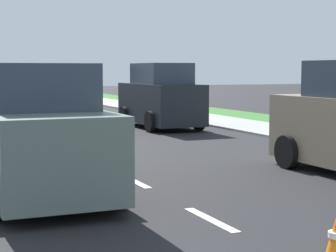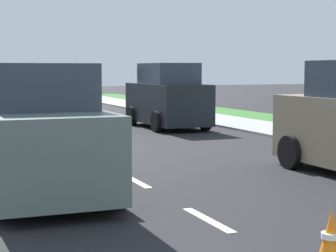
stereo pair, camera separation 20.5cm
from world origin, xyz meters
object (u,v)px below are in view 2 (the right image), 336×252
object	(u,v)px
traffic_cone_far	(331,240)
car_outgoing_far	(49,91)
car_oncoming_lead	(38,135)
car_parked_far	(167,98)

from	to	relation	value
traffic_cone_far	car_outgoing_far	size ratio (longest dim) A/B	0.16
traffic_cone_far	car_oncoming_lead	world-z (taller)	car_oncoming_lead
car_oncoming_lead	car_outgoing_far	world-z (taller)	car_outgoing_far
traffic_cone_far	car_outgoing_far	xyz separation A→B (m)	(1.52, 23.13, 0.69)
traffic_cone_far	car_oncoming_lead	bearing A→B (deg)	113.82
traffic_cone_far	car_parked_far	bearing A→B (deg)	74.63
traffic_cone_far	car_parked_far	size ratio (longest dim) A/B	0.15
car_oncoming_lead	car_outgoing_far	xyz separation A→B (m)	(3.61, 18.39, 0.01)
car_oncoming_lead	car_parked_far	bearing A→B (deg)	57.83
car_outgoing_far	car_parked_far	distance (m)	9.14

